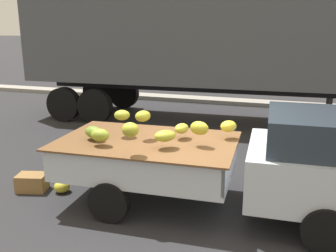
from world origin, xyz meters
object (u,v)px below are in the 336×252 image
(semi_trailer, at_px, (216,40))
(produce_crate, at_px, (32,182))
(fallen_banana_bunch_near_tailgate, at_px, (62,187))
(pickup_truck, at_px, (276,163))

(semi_trailer, distance_m, produce_crate, 6.96)
(fallen_banana_bunch_near_tailgate, bearing_deg, pickup_truck, 4.78)
(pickup_truck, bearing_deg, semi_trailer, 107.56)
(pickup_truck, bearing_deg, produce_crate, -177.29)
(semi_trailer, height_order, produce_crate, semi_trailer)
(semi_trailer, xyz_separation_m, fallen_banana_bunch_near_tailgate, (-1.55, -6.09, -2.43))
(fallen_banana_bunch_near_tailgate, relative_size, produce_crate, 0.55)
(semi_trailer, bearing_deg, pickup_truck, -72.50)
(pickup_truck, relative_size, fallen_banana_bunch_near_tailgate, 18.50)
(semi_trailer, bearing_deg, fallen_banana_bunch_near_tailgate, -107.08)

